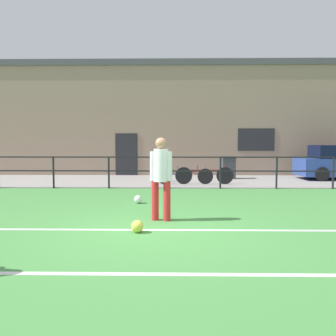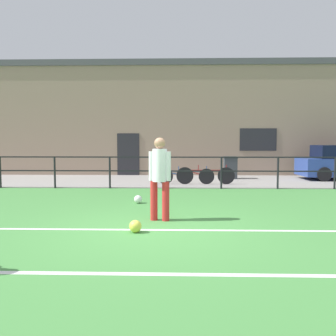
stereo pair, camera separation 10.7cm
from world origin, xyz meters
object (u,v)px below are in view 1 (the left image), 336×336
soccer_ball_match (137,226)px  soccer_ball_spare (138,199)px  player_striker (161,174)px  bicycle_parked_1 (185,176)px  spectator_child (162,167)px  bicycle_parked_0 (204,175)px  trash_bin_0 (229,167)px

soccer_ball_match → soccer_ball_spare: size_ratio=1.05×
player_striker → bicycle_parked_1: bearing=-82.0°
soccer_ball_match → soccer_ball_spare: 3.14m
player_striker → soccer_ball_spare: (-0.70, 2.10, -0.89)m
spectator_child → bicycle_parked_1: spectator_child is taller
bicycle_parked_0 → bicycle_parked_1: bearing=-180.0°
player_striker → trash_bin_0: 9.01m
bicycle_parked_0 → bicycle_parked_1: bicycle_parked_0 is taller
spectator_child → soccer_ball_spare: bearing=77.0°
soccer_ball_match → bicycle_parked_1: (1.08, 7.44, 0.23)m
spectator_child → bicycle_parked_1: bearing=124.7°
player_striker → bicycle_parked_1: size_ratio=0.79×
player_striker → spectator_child: player_striker is taller
soccer_ball_match → bicycle_parked_1: bearing=81.7°
spectator_child → player_striker: bearing=83.9°
soccer_ball_spare → trash_bin_0: 7.33m
player_striker → trash_bin_0: size_ratio=1.75×
bicycle_parked_0 → trash_bin_0: trash_bin_0 is taller
bicycle_parked_1 → trash_bin_0: trash_bin_0 is taller
soccer_ball_match → soccer_ball_spare: soccer_ball_match is taller
player_striker → bicycle_parked_0: size_ratio=0.77×
soccer_ball_spare → bicycle_parked_1: 4.53m
bicycle_parked_0 → spectator_child: bearing=149.5°
soccer_ball_match → soccer_ball_spare: bearing=95.6°
spectator_child → trash_bin_0: size_ratio=1.09×
spectator_child → bicycle_parked_0: bearing=141.7°
bicycle_parked_1 → soccer_ball_spare: bearing=-107.8°
player_striker → spectator_child: bearing=-74.1°
soccer_ball_match → bicycle_parked_0: size_ratio=0.10×
bicycle_parked_1 → player_striker: bearing=-96.1°
soccer_ball_spare → trash_bin_0: trash_bin_0 is taller
soccer_ball_match → trash_bin_0: (3.13, 9.59, 0.41)m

